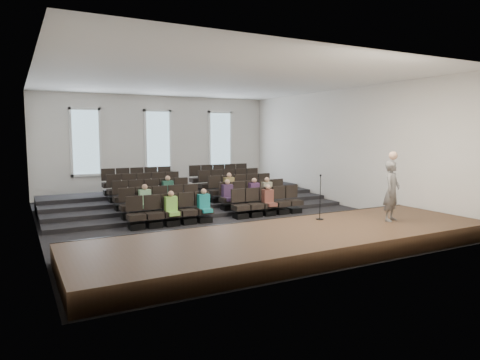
% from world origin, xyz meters
% --- Properties ---
extents(ground, '(14.00, 14.00, 0.00)m').
position_xyz_m(ground, '(0.00, 0.00, 0.00)').
color(ground, black).
rests_on(ground, ground).
extents(ceiling, '(12.00, 14.00, 0.02)m').
position_xyz_m(ceiling, '(0.00, 0.00, 5.01)').
color(ceiling, white).
rests_on(ceiling, ground).
extents(wall_back, '(12.00, 0.04, 5.00)m').
position_xyz_m(wall_back, '(0.00, 7.02, 2.50)').
color(wall_back, silver).
rests_on(wall_back, ground).
extents(wall_front, '(12.00, 0.04, 5.00)m').
position_xyz_m(wall_front, '(0.00, -7.02, 2.50)').
color(wall_front, silver).
rests_on(wall_front, ground).
extents(wall_left, '(0.04, 14.00, 5.00)m').
position_xyz_m(wall_left, '(-6.02, 0.00, 2.50)').
color(wall_left, silver).
rests_on(wall_left, ground).
extents(wall_right, '(0.04, 14.00, 5.00)m').
position_xyz_m(wall_right, '(6.02, 0.00, 2.50)').
color(wall_right, silver).
rests_on(wall_right, ground).
extents(stage, '(11.80, 3.60, 0.50)m').
position_xyz_m(stage, '(0.00, -5.10, 0.25)').
color(stage, '#422C1C').
rests_on(stage, ground).
extents(stage_lip, '(11.80, 0.06, 0.52)m').
position_xyz_m(stage_lip, '(0.00, -3.33, 0.25)').
color(stage_lip, black).
rests_on(stage_lip, ground).
extents(risers, '(11.80, 4.80, 0.60)m').
position_xyz_m(risers, '(0.00, 3.17, 0.20)').
color(risers, black).
rests_on(risers, ground).
extents(seating_rows, '(6.80, 4.70, 1.67)m').
position_xyz_m(seating_rows, '(-0.00, 1.54, 0.68)').
color(seating_rows, black).
rests_on(seating_rows, ground).
extents(windows, '(8.44, 0.10, 3.24)m').
position_xyz_m(windows, '(0.00, 6.95, 2.70)').
color(windows, white).
rests_on(windows, wall_back).
extents(audience, '(5.45, 2.64, 1.10)m').
position_xyz_m(audience, '(0.21, 0.34, 0.81)').
color(audience, '#89D555').
rests_on(audience, seating_rows).
extents(speaker, '(0.77, 0.64, 1.80)m').
position_xyz_m(speaker, '(3.37, -5.24, 1.40)').
color(speaker, '#605E5B').
rests_on(speaker, stage).
extents(mic_stand, '(0.23, 0.23, 1.38)m').
position_xyz_m(mic_stand, '(1.61, -4.07, 0.91)').
color(mic_stand, black).
rests_on(mic_stand, stage).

